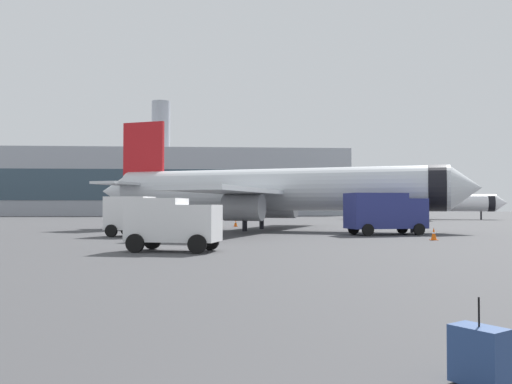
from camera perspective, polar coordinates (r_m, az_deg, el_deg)
The scene contains 11 objects.
airplane_at_gate at distance 48.52m, azimuth 1.71°, elevation 0.20°, with size 34.27×31.43×10.50m.
airplane_taxiing at distance 93.43m, azimuth 17.38°, elevation -1.14°, with size 25.75×23.51×7.73m.
service_truck at distance 39.62m, azimuth -12.32°, elevation -2.35°, with size 5.24×3.68×2.90m.
fuel_truck at distance 42.17m, azimuth 13.56°, elevation -2.06°, with size 6.33×3.59×3.20m.
cargo_van at distance 26.43m, azimuth -8.90°, elevation -3.15°, with size 4.77×3.29×2.60m.
safety_cone_near at distance 36.68m, azimuth -10.29°, elevation -4.41°, with size 0.44×0.44×0.69m.
safety_cone_mid at distance 34.96m, azimuth -8.39°, elevation -4.56°, with size 0.44×0.44×0.70m.
safety_cone_far at distance 57.49m, azimuth -2.19°, elevation -3.31°, with size 0.44×0.44×0.81m.
safety_cone_outer at distance 36.62m, azimuth 18.42°, elevation -4.25°, with size 0.44×0.44×0.83m.
rolling_suitcase at distance 7.37m, azimuth 22.71°, elevation -15.76°, with size 0.68×0.75×1.10m.
terminal_building at distance 130.27m, azimuth -9.29°, elevation 1.00°, with size 84.54×19.26×27.43m.
Camera 1 is at (-0.04, -2.29, 2.22)m, focal length 37.54 mm.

